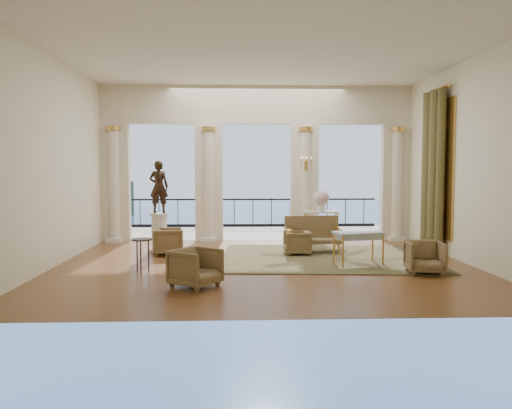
{
  "coord_description": "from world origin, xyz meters",
  "views": [
    {
      "loc": [
        -0.59,
        -10.76,
        2.08
      ],
      "look_at": [
        -0.15,
        0.6,
        1.29
      ],
      "focal_mm": 35.0,
      "sensor_mm": 36.0,
      "label": 1
    }
  ],
  "objects_px": {
    "armchair_a": "(196,266)",
    "settee": "(313,235)",
    "armchair_c": "(297,242)",
    "game_table": "(358,235)",
    "console_table": "(321,217)",
    "pedestal": "(159,233)",
    "statue": "(159,187)",
    "side_table": "(142,244)",
    "armchair_d": "(168,240)",
    "armchair_b": "(425,256)"
  },
  "relations": [
    {
      "from": "game_table",
      "to": "console_table",
      "type": "relative_size",
      "value": 1.13
    },
    {
      "from": "settee",
      "to": "console_table",
      "type": "height_order",
      "value": "console_table"
    },
    {
      "from": "pedestal",
      "to": "console_table",
      "type": "distance_m",
      "value": 4.48
    },
    {
      "from": "armchair_a",
      "to": "statue",
      "type": "distance_m",
      "value": 4.35
    },
    {
      "from": "armchair_b",
      "to": "settee",
      "type": "relative_size",
      "value": 0.51
    },
    {
      "from": "armchair_b",
      "to": "pedestal",
      "type": "height_order",
      "value": "pedestal"
    },
    {
      "from": "game_table",
      "to": "statue",
      "type": "relative_size",
      "value": 0.86
    },
    {
      "from": "settee",
      "to": "armchair_c",
      "type": "bearing_deg",
      "value": -145.5
    },
    {
      "from": "settee",
      "to": "statue",
      "type": "bearing_deg",
      "value": 172.06
    },
    {
      "from": "armchair_b",
      "to": "armchair_d",
      "type": "relative_size",
      "value": 0.99
    },
    {
      "from": "game_table",
      "to": "pedestal",
      "type": "relative_size",
      "value": 1.17
    },
    {
      "from": "armchair_a",
      "to": "side_table",
      "type": "height_order",
      "value": "armchair_a"
    },
    {
      "from": "settee",
      "to": "console_table",
      "type": "xyz_separation_m",
      "value": [
        0.45,
        1.43,
        0.32
      ]
    },
    {
      "from": "armchair_c",
      "to": "game_table",
      "type": "xyz_separation_m",
      "value": [
        1.2,
        -1.27,
        0.32
      ]
    },
    {
      "from": "armchair_b",
      "to": "pedestal",
      "type": "distance_m",
      "value": 6.48
    },
    {
      "from": "armchair_a",
      "to": "settee",
      "type": "relative_size",
      "value": 0.54
    },
    {
      "from": "armchair_c",
      "to": "pedestal",
      "type": "xyz_separation_m",
      "value": [
        -3.45,
        0.69,
        0.15
      ]
    },
    {
      "from": "game_table",
      "to": "pedestal",
      "type": "height_order",
      "value": "pedestal"
    },
    {
      "from": "armchair_c",
      "to": "game_table",
      "type": "relative_size",
      "value": 0.56
    },
    {
      "from": "side_table",
      "to": "statue",
      "type": "bearing_deg",
      "value": 91.27
    },
    {
      "from": "armchair_b",
      "to": "pedestal",
      "type": "relative_size",
      "value": 0.73
    },
    {
      "from": "armchair_d",
      "to": "settee",
      "type": "xyz_separation_m",
      "value": [
        3.6,
        0.17,
        0.09
      ]
    },
    {
      "from": "armchair_c",
      "to": "side_table",
      "type": "relative_size",
      "value": 0.94
    },
    {
      "from": "armchair_c",
      "to": "settee",
      "type": "xyz_separation_m",
      "value": [
        0.44,
        0.33,
        0.13
      ]
    },
    {
      "from": "armchair_d",
      "to": "settee",
      "type": "relative_size",
      "value": 0.51
    },
    {
      "from": "game_table",
      "to": "statue",
      "type": "height_order",
      "value": "statue"
    },
    {
      "from": "pedestal",
      "to": "armchair_d",
      "type": "bearing_deg",
      "value": -61.48
    },
    {
      "from": "game_table",
      "to": "side_table",
      "type": "distance_m",
      "value": 4.65
    },
    {
      "from": "console_table",
      "to": "side_table",
      "type": "bearing_deg",
      "value": -133.15
    },
    {
      "from": "armchair_b",
      "to": "armchair_c",
      "type": "bearing_deg",
      "value": 141.9
    },
    {
      "from": "armchair_c",
      "to": "settee",
      "type": "relative_size",
      "value": 0.46
    },
    {
      "from": "armchair_d",
      "to": "console_table",
      "type": "bearing_deg",
      "value": -78.52
    },
    {
      "from": "armchair_a",
      "to": "statue",
      "type": "xyz_separation_m",
      "value": [
        -1.25,
        3.97,
        1.27
      ]
    },
    {
      "from": "armchair_d",
      "to": "armchair_a",
      "type": "bearing_deg",
      "value": -174.51
    },
    {
      "from": "armchair_a",
      "to": "pedestal",
      "type": "relative_size",
      "value": 0.77
    },
    {
      "from": "game_table",
      "to": "side_table",
      "type": "xyz_separation_m",
      "value": [
        -4.6,
        -0.69,
        -0.06
      ]
    },
    {
      "from": "console_table",
      "to": "armchair_b",
      "type": "bearing_deg",
      "value": -64.98
    },
    {
      "from": "settee",
      "to": "game_table",
      "type": "bearing_deg",
      "value": -67.02
    },
    {
      "from": "armchair_a",
      "to": "console_table",
      "type": "distance_m",
      "value": 5.92
    },
    {
      "from": "armchair_b",
      "to": "console_table",
      "type": "bearing_deg",
      "value": 116.05
    },
    {
      "from": "armchair_a",
      "to": "statue",
      "type": "height_order",
      "value": "statue"
    },
    {
      "from": "console_table",
      "to": "side_table",
      "type": "xyz_separation_m",
      "value": [
        -4.28,
        -3.72,
        -0.18
      ]
    },
    {
      "from": "armchair_d",
      "to": "game_table",
      "type": "height_order",
      "value": "armchair_d"
    },
    {
      "from": "armchair_a",
      "to": "settee",
      "type": "bearing_deg",
      "value": -0.19
    },
    {
      "from": "pedestal",
      "to": "armchair_c",
      "type": "bearing_deg",
      "value": -11.34
    },
    {
      "from": "settee",
      "to": "statue",
      "type": "distance_m",
      "value": 4.08
    },
    {
      "from": "armchair_b",
      "to": "pedestal",
      "type": "bearing_deg",
      "value": 159.42
    },
    {
      "from": "armchair_d",
      "to": "game_table",
      "type": "distance_m",
      "value": 4.6
    },
    {
      "from": "statue",
      "to": "armchair_b",
      "type": "bearing_deg",
      "value": 158.92
    },
    {
      "from": "armchair_b",
      "to": "settee",
      "type": "distance_m",
      "value": 3.22
    }
  ]
}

